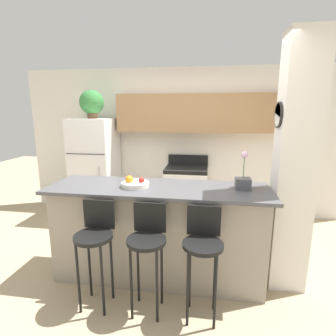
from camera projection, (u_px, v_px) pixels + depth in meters
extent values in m
plane|color=tan|center=(159.00, 275.00, 2.98)|extent=(14.00, 14.00, 0.00)
cube|color=white|center=(179.00, 143.00, 4.66)|extent=(5.60, 0.06, 2.55)
cube|color=#9E754C|center=(197.00, 113.00, 4.32)|extent=(2.68, 0.32, 0.62)
cube|color=white|center=(188.00, 122.00, 4.40)|extent=(0.74, 0.28, 0.12)
cube|color=white|center=(294.00, 168.00, 2.59)|extent=(0.36, 0.32, 2.55)
cylinder|color=black|center=(279.00, 115.00, 2.51)|extent=(0.02, 0.25, 0.25)
cylinder|color=white|center=(278.00, 115.00, 2.51)|extent=(0.01, 0.22, 0.22)
cube|color=gray|center=(158.00, 234.00, 2.87)|extent=(2.21, 0.59, 1.01)
cube|color=#4C4C51|center=(158.00, 188.00, 2.76)|extent=(2.33, 0.71, 0.04)
cube|color=white|center=(97.00, 183.00, 4.62)|extent=(0.68, 0.71, 1.16)
cube|color=white|center=(94.00, 135.00, 4.44)|extent=(0.68, 0.71, 0.55)
cube|color=#333333|center=(85.00, 154.00, 4.15)|extent=(0.65, 0.01, 0.01)
cylinder|color=#B2B2B7|center=(100.00, 186.00, 4.22)|extent=(0.02, 0.02, 0.64)
cube|color=white|center=(186.00, 195.00, 4.47)|extent=(0.70, 0.62, 0.85)
cube|color=black|center=(187.00, 169.00, 4.37)|extent=(0.70, 0.62, 0.06)
cube|color=black|center=(188.00, 159.00, 4.63)|extent=(0.70, 0.04, 0.16)
cube|color=black|center=(185.00, 198.00, 4.16)|extent=(0.42, 0.01, 0.27)
cylinder|color=black|center=(93.00, 237.00, 2.37)|extent=(0.35, 0.35, 0.03)
cube|color=black|center=(99.00, 214.00, 2.48)|extent=(0.30, 0.02, 0.28)
cylinder|color=black|center=(78.00, 279.00, 2.36)|extent=(0.02, 0.02, 0.70)
cylinder|color=black|center=(102.00, 281.00, 2.32)|extent=(0.02, 0.02, 0.70)
cylinder|color=black|center=(90.00, 265.00, 2.58)|extent=(0.02, 0.02, 0.70)
cylinder|color=black|center=(112.00, 267.00, 2.54)|extent=(0.02, 0.02, 0.70)
cylinder|color=black|center=(146.00, 241.00, 2.30)|extent=(0.35, 0.35, 0.03)
cube|color=black|center=(150.00, 217.00, 2.41)|extent=(0.30, 0.02, 0.28)
cylinder|color=black|center=(131.00, 284.00, 2.28)|extent=(0.02, 0.02, 0.70)
cylinder|color=black|center=(157.00, 287.00, 2.25)|extent=(0.02, 0.02, 0.70)
cylinder|color=black|center=(138.00, 269.00, 2.50)|extent=(0.02, 0.02, 0.70)
cylinder|color=black|center=(162.00, 271.00, 2.47)|extent=(0.02, 0.02, 0.70)
cylinder|color=black|center=(203.00, 245.00, 2.23)|extent=(0.35, 0.35, 0.03)
cube|color=black|center=(204.00, 221.00, 2.34)|extent=(0.30, 0.02, 0.28)
cylinder|color=black|center=(188.00, 290.00, 2.21)|extent=(0.02, 0.02, 0.70)
cylinder|color=black|center=(215.00, 293.00, 2.18)|extent=(0.02, 0.02, 0.70)
cylinder|color=black|center=(190.00, 274.00, 2.43)|extent=(0.02, 0.02, 0.70)
cylinder|color=black|center=(215.00, 276.00, 2.40)|extent=(0.02, 0.02, 0.70)
cylinder|color=brown|center=(92.00, 115.00, 4.37)|extent=(0.16, 0.16, 0.12)
sphere|color=#387F3D|center=(92.00, 102.00, 4.32)|extent=(0.40, 0.40, 0.40)
cube|color=#4C4C51|center=(243.00, 184.00, 2.67)|extent=(0.15, 0.15, 0.11)
cylinder|color=#386633|center=(244.00, 168.00, 2.63)|extent=(0.01, 0.01, 0.22)
sphere|color=#E5B2D1|center=(245.00, 155.00, 2.61)|extent=(0.07, 0.07, 0.07)
cylinder|color=silver|center=(135.00, 184.00, 2.75)|extent=(0.29, 0.29, 0.05)
sphere|color=red|center=(141.00, 180.00, 2.75)|extent=(0.06, 0.06, 0.06)
sphere|color=orange|center=(129.00, 179.00, 2.75)|extent=(0.08, 0.08, 0.08)
cylinder|color=#59595B|center=(123.00, 211.00, 4.37)|extent=(0.28, 0.28, 0.38)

